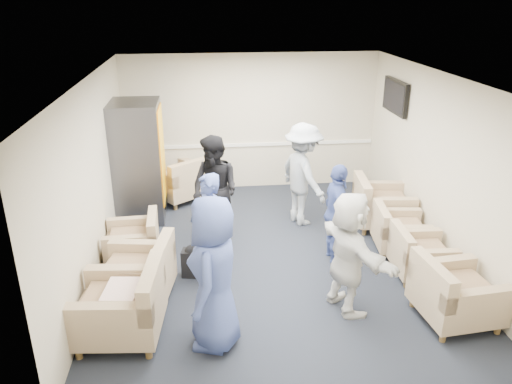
{
  "coord_description": "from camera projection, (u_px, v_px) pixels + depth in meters",
  "views": [
    {
      "loc": [
        -0.98,
        -6.66,
        3.76
      ],
      "look_at": [
        -0.22,
        0.2,
        0.99
      ],
      "focal_mm": 35.0,
      "sensor_mm": 36.0,
      "label": 1
    }
  ],
  "objects": [
    {
      "name": "floor",
      "position": [
        271.0,
        256.0,
        7.64
      ],
      "size": [
        6.0,
        6.0,
        0.0
      ],
      "primitive_type": "plane",
      "color": "black",
      "rests_on": "ground"
    },
    {
      "name": "ceiling",
      "position": [
        274.0,
        78.0,
        6.64
      ],
      "size": [
        6.0,
        6.0,
        0.0
      ],
      "primitive_type": "plane",
      "rotation": [
        3.14,
        0.0,
        0.0
      ],
      "color": "silver",
      "rests_on": "back_wall"
    },
    {
      "name": "back_wall",
      "position": [
        251.0,
        123.0,
        9.91
      ],
      "size": [
        5.0,
        0.02,
        2.7
      ],
      "primitive_type": "cube",
      "color": "beige",
      "rests_on": "floor"
    },
    {
      "name": "front_wall",
      "position": [
        321.0,
        288.0,
        4.37
      ],
      "size": [
        5.0,
        0.02,
        2.7
      ],
      "primitive_type": "cube",
      "color": "beige",
      "rests_on": "floor"
    },
    {
      "name": "left_wall",
      "position": [
        93.0,
        180.0,
        6.88
      ],
      "size": [
        0.02,
        6.0,
        2.7
      ],
      "primitive_type": "cube",
      "color": "beige",
      "rests_on": "floor"
    },
    {
      "name": "right_wall",
      "position": [
        439.0,
        167.0,
        7.4
      ],
      "size": [
        0.02,
        6.0,
        2.7
      ],
      "primitive_type": "cube",
      "color": "beige",
      "rests_on": "floor"
    },
    {
      "name": "chair_rail",
      "position": [
        251.0,
        145.0,
        10.05
      ],
      "size": [
        4.98,
        0.04,
        0.06
      ],
      "primitive_type": "cube",
      "color": "white",
      "rests_on": "back_wall"
    },
    {
      "name": "tv",
      "position": [
        395.0,
        97.0,
        8.79
      ],
      "size": [
        0.1,
        1.0,
        0.58
      ],
      "color": "black",
      "rests_on": "right_wall"
    },
    {
      "name": "armchair_left_near",
      "position": [
        125.0,
        308.0,
        5.74
      ],
      "size": [
        1.03,
        1.03,
        0.76
      ],
      "rotation": [
        0.0,
        0.0,
        -1.67
      ],
      "color": "tan",
      "rests_on": "floor"
    },
    {
      "name": "armchair_left_mid",
      "position": [
        140.0,
        275.0,
        6.44
      ],
      "size": [
        1.02,
        1.02,
        0.71
      ],
      "rotation": [
        0.0,
        0.0,
        -1.73
      ],
      "color": "tan",
      "rests_on": "floor"
    },
    {
      "name": "armchair_left_far",
      "position": [
        136.0,
        242.0,
        7.43
      ],
      "size": [
        0.79,
        0.79,
        0.61
      ],
      "rotation": [
        0.0,
        0.0,
        -1.53
      ],
      "color": "tan",
      "rests_on": "floor"
    },
    {
      "name": "armchair_right_near",
      "position": [
        452.0,
        295.0,
        6.03
      ],
      "size": [
        0.96,
        0.96,
        0.7
      ],
      "rotation": [
        0.0,
        0.0,
        1.66
      ],
      "color": "tan",
      "rests_on": "floor"
    },
    {
      "name": "armchair_right_midnear",
      "position": [
        418.0,
        256.0,
        7.03
      ],
      "size": [
        0.8,
        0.8,
        0.61
      ],
      "rotation": [
        0.0,
        0.0,
        1.52
      ],
      "color": "tan",
      "rests_on": "floor"
    },
    {
      "name": "armchair_right_midfar",
      "position": [
        397.0,
        232.0,
        7.72
      ],
      "size": [
        0.85,
        0.85,
        0.61
      ],
      "rotation": [
        0.0,
        0.0,
        1.45
      ],
      "color": "tan",
      "rests_on": "floor"
    },
    {
      "name": "armchair_right_far",
      "position": [
        379.0,
        206.0,
        8.52
      ],
      "size": [
        1.0,
        1.0,
        0.72
      ],
      "rotation": [
        0.0,
        0.0,
        1.46
      ],
      "color": "tan",
      "rests_on": "floor"
    },
    {
      "name": "armchair_corner",
      "position": [
        181.0,
        182.0,
        9.58
      ],
      "size": [
        1.27,
        1.27,
        0.73
      ],
      "rotation": [
        0.0,
        0.0,
        3.8
      ],
      "color": "tan",
      "rests_on": "floor"
    },
    {
      "name": "vending_machine",
      "position": [
        139.0,
        161.0,
        8.63
      ],
      "size": [
        0.84,
        0.98,
        2.07
      ],
      "color": "#4C4D54",
      "rests_on": "floor"
    },
    {
      "name": "backpack",
      "position": [
        192.0,
        260.0,
        7.03
      ],
      "size": [
        0.31,
        0.25,
        0.48
      ],
      "rotation": [
        0.0,
        0.0,
        -0.18
      ],
      "color": "black",
      "rests_on": "floor"
    },
    {
      "name": "pillow",
      "position": [
        122.0,
        294.0,
        5.67
      ],
      "size": [
        0.43,
        0.54,
        0.14
      ],
      "primitive_type": "cube",
      "rotation": [
        0.0,
        0.0,
        -1.69
      ],
      "color": "white",
      "rests_on": "armchair_left_near"
    },
    {
      "name": "person_front_left",
      "position": [
        214.0,
        274.0,
        5.44
      ],
      "size": [
        0.78,
        1.0,
        1.8
      ],
      "primitive_type": "imported",
      "rotation": [
        0.0,
        0.0,
        -1.82
      ],
      "color": "#3F5198",
      "rests_on": "floor"
    },
    {
      "name": "person_mid_left",
      "position": [
        209.0,
        229.0,
        6.71
      ],
      "size": [
        0.51,
        0.65,
        1.58
      ],
      "primitive_type": "imported",
      "rotation": [
        0.0,
        0.0,
        -1.32
      ],
      "color": "#3F5198",
      "rests_on": "floor"
    },
    {
      "name": "person_back_left",
      "position": [
        215.0,
        190.0,
        7.82
      ],
      "size": [
        1.06,
        1.06,
        1.74
      ],
      "primitive_type": "imported",
      "rotation": [
        0.0,
        0.0,
        -0.79
      ],
      "color": "black",
      "rests_on": "floor"
    },
    {
      "name": "person_back_right",
      "position": [
        303.0,
        175.0,
        8.44
      ],
      "size": [
        1.03,
        1.3,
        1.77
      ],
      "primitive_type": "imported",
      "rotation": [
        0.0,
        0.0,
        1.94
      ],
      "color": "silver",
      "rests_on": "floor"
    },
    {
      "name": "person_mid_right",
      "position": [
        337.0,
        214.0,
        7.28
      ],
      "size": [
        0.38,
        0.89,
        1.5
      ],
      "primitive_type": "imported",
      "rotation": [
        0.0,
        0.0,
        1.59
      ],
      "color": "#3F5198",
      "rests_on": "floor"
    },
    {
      "name": "person_front_right",
      "position": [
        349.0,
        253.0,
        6.1
      ],
      "size": [
        0.87,
        1.55,
        1.59
      ],
      "primitive_type": "imported",
      "rotation": [
        0.0,
        0.0,
        1.86
      ],
      "color": "silver",
      "rests_on": "floor"
    }
  ]
}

